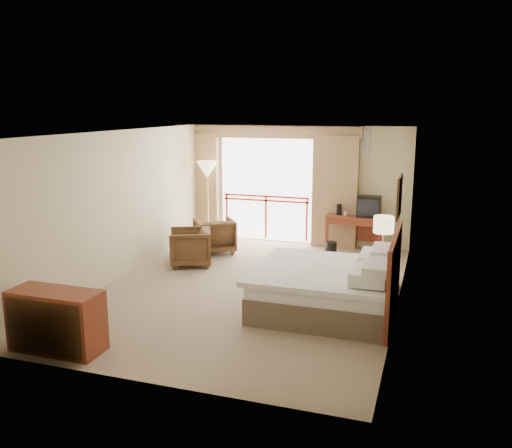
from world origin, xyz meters
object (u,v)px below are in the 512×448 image
(bed, at_px, (329,287))
(table_lamp, at_px, (384,225))
(wastebasket, at_px, (331,248))
(dresser, at_px, (56,321))
(tv, at_px, (369,207))
(armchair_near, at_px, (191,265))
(floor_lamp, at_px, (207,173))
(nightstand, at_px, (381,270))
(armchair_far, at_px, (215,252))
(side_table, at_px, (190,239))
(desk, at_px, (355,223))

(bed, bearing_deg, table_lamp, 66.06)
(wastebasket, relative_size, dresser, 0.24)
(tv, height_order, armchair_near, tv)
(bed, xyz_separation_m, tv, (0.13, 3.72, 0.63))
(table_lamp, xyz_separation_m, floor_lamp, (-4.20, 2.04, 0.52))
(armchair_near, bearing_deg, nightstand, 63.35)
(armchair_far, distance_m, floor_lamp, 1.92)
(dresser, bearing_deg, nightstand, 47.45)
(bed, distance_m, side_table, 4.01)
(bed, distance_m, table_lamp, 1.77)
(side_table, bearing_deg, nightstand, -10.28)
(side_table, bearing_deg, dresser, -86.25)
(nightstand, distance_m, dresser, 5.42)
(desk, relative_size, side_table, 2.18)
(side_table, bearing_deg, wastebasket, 20.41)
(nightstand, xyz_separation_m, desk, (-0.82, 2.36, 0.31))
(dresser, bearing_deg, floor_lamp, 95.45)
(table_lamp, bearing_deg, wastebasket, 125.15)
(desk, height_order, floor_lamp, floor_lamp)
(bed, bearing_deg, side_table, 147.51)
(armchair_near, bearing_deg, bed, 38.75)
(nightstand, bearing_deg, desk, 104.38)
(armchair_near, bearing_deg, wastebasket, 98.36)
(armchair_far, bearing_deg, bed, 103.45)
(floor_lamp, distance_m, dresser, 6.15)
(bed, xyz_separation_m, table_lamp, (0.65, 1.47, 0.72))
(bed, bearing_deg, armchair_far, 138.85)
(nightstand, xyz_separation_m, dresser, (-3.73, -3.93, 0.10))
(tv, height_order, side_table, tv)
(bed, height_order, floor_lamp, floor_lamp)
(desk, relative_size, wastebasket, 4.08)
(nightstand, distance_m, floor_lamp, 4.87)
(table_lamp, height_order, side_table, table_lamp)
(bed, height_order, desk, bed)
(floor_lamp, xyz_separation_m, dresser, (0.47, -6.01, -1.22))
(nightstand, bearing_deg, table_lamp, 85.21)
(tv, bearing_deg, table_lamp, -84.46)
(dresser, bearing_deg, side_table, 94.76)
(table_lamp, bearing_deg, dresser, -133.20)
(table_lamp, xyz_separation_m, armchair_far, (-3.67, 1.16, -1.10))
(nightstand, bearing_deg, tv, 97.96)
(bed, height_order, side_table, bed)
(desk, distance_m, wastebasket, 0.84)
(nightstand, height_order, dresser, dresser)
(desk, bearing_deg, armchair_near, -142.15)
(table_lamp, xyz_separation_m, side_table, (-4.04, 0.68, -0.72))
(nightstand, distance_m, side_table, 4.10)
(table_lamp, relative_size, floor_lamp, 0.33)
(tv, bearing_deg, nightstand, -84.73)
(floor_lamp, bearing_deg, bed, -44.72)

